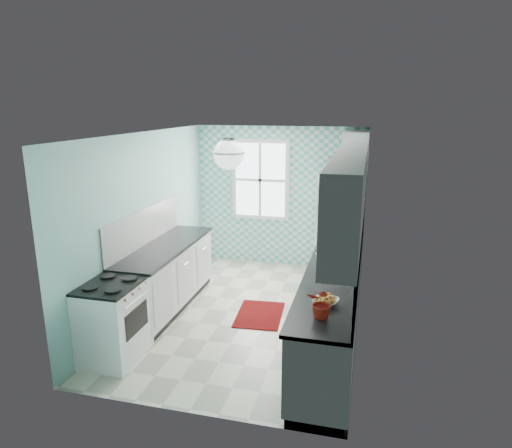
% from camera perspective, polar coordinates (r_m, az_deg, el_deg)
% --- Properties ---
extents(floor, '(3.00, 4.40, 0.02)m').
position_cam_1_polar(floor, '(6.56, -0.98, -11.22)').
color(floor, '#EFE6C9').
rests_on(floor, ground).
extents(ceiling, '(3.00, 4.40, 0.02)m').
position_cam_1_polar(ceiling, '(5.91, -1.08, 11.32)').
color(ceiling, white).
rests_on(ceiling, wall_back).
extents(wall_back, '(3.00, 0.02, 2.50)m').
position_cam_1_polar(wall_back, '(8.21, 3.01, 3.41)').
color(wall_back, '#84C4BC').
rests_on(wall_back, floor).
extents(wall_front, '(3.00, 0.02, 2.50)m').
position_cam_1_polar(wall_front, '(4.14, -9.14, -8.42)').
color(wall_front, '#84C4BC').
rests_on(wall_front, floor).
extents(wall_left, '(0.02, 4.40, 2.50)m').
position_cam_1_polar(wall_left, '(6.66, -13.67, 0.31)').
color(wall_left, '#84C4BC').
rests_on(wall_left, floor).
extents(wall_right, '(0.02, 4.40, 2.50)m').
position_cam_1_polar(wall_right, '(5.92, 13.24, -1.48)').
color(wall_right, '#84C4BC').
rests_on(wall_right, floor).
extents(accent_wall, '(3.00, 0.01, 2.50)m').
position_cam_1_polar(accent_wall, '(8.19, 2.98, 3.38)').
color(accent_wall, '#53BFB7').
rests_on(accent_wall, wall_back).
extents(window, '(1.04, 0.05, 1.44)m').
position_cam_1_polar(window, '(8.18, 0.56, 5.53)').
color(window, white).
rests_on(window, wall_back).
extents(backsplash_right, '(0.02, 3.60, 0.51)m').
position_cam_1_polar(backsplash_right, '(5.55, 12.88, -3.14)').
color(backsplash_right, white).
rests_on(backsplash_right, wall_right).
extents(backsplash_left, '(0.02, 2.15, 0.51)m').
position_cam_1_polar(backsplash_left, '(6.60, -13.77, -0.33)').
color(backsplash_left, white).
rests_on(backsplash_left, wall_left).
extents(upper_cabinets_right, '(0.33, 3.20, 0.90)m').
position_cam_1_polar(upper_cabinets_right, '(5.19, 11.57, 3.73)').
color(upper_cabinets_right, silver).
rests_on(upper_cabinets_right, wall_right).
extents(upper_cabinet_fridge, '(0.40, 0.74, 0.40)m').
position_cam_1_polar(upper_cabinet_fridge, '(7.55, 12.41, 9.76)').
color(upper_cabinet_fridge, silver).
rests_on(upper_cabinet_fridge, wall_right).
extents(ceiling_light, '(0.34, 0.34, 0.35)m').
position_cam_1_polar(ceiling_light, '(5.16, -3.43, 8.70)').
color(ceiling_light, silver).
rests_on(ceiling_light, ceiling).
extents(base_cabinets_right, '(0.60, 3.60, 0.90)m').
position_cam_1_polar(base_cabinets_right, '(5.83, 9.59, -9.94)').
color(base_cabinets_right, white).
rests_on(base_cabinets_right, floor).
extents(countertop_right, '(0.63, 3.60, 0.04)m').
position_cam_1_polar(countertop_right, '(5.65, 9.64, -5.60)').
color(countertop_right, black).
rests_on(countertop_right, base_cabinets_right).
extents(base_cabinets_left, '(0.60, 2.15, 0.90)m').
position_cam_1_polar(base_cabinets_left, '(6.70, -11.18, -6.65)').
color(base_cabinets_left, white).
rests_on(base_cabinets_left, floor).
extents(countertop_left, '(0.63, 2.15, 0.04)m').
position_cam_1_polar(countertop_left, '(6.54, -11.27, -2.82)').
color(countertop_left, black).
rests_on(countertop_left, base_cabinets_left).
extents(fridge, '(0.76, 0.76, 1.75)m').
position_cam_1_polar(fridge, '(7.77, 10.44, -0.30)').
color(fridge, white).
rests_on(fridge, floor).
extents(stove, '(0.60, 0.75, 0.90)m').
position_cam_1_polar(stove, '(5.57, -17.40, -11.40)').
color(stove, silver).
rests_on(stove, floor).
extents(sink, '(0.56, 0.47, 0.53)m').
position_cam_1_polar(sink, '(6.68, 10.59, -2.35)').
color(sink, silver).
rests_on(sink, countertop_right).
extents(rug, '(0.69, 0.93, 0.01)m').
position_cam_1_polar(rug, '(6.52, 0.45, -11.23)').
color(rug, maroon).
rests_on(rug, floor).
extents(dish_towel, '(0.05, 0.22, 0.33)m').
position_cam_1_polar(dish_towel, '(6.38, 7.24, -7.31)').
color(dish_towel, '#5BB8A1').
rests_on(dish_towel, base_cabinets_right).
extents(fruit_bowl, '(0.31, 0.31, 0.06)m').
position_cam_1_polar(fruit_bowl, '(4.63, 8.72, -9.57)').
color(fruit_bowl, white).
rests_on(fruit_bowl, countertop_right).
extents(potted_plant, '(0.31, 0.29, 0.30)m').
position_cam_1_polar(potted_plant, '(4.31, 8.38, -9.72)').
color(potted_plant, '#A72E1D').
rests_on(potted_plant, countertop_right).
extents(soap_bottle, '(0.10, 0.10, 0.19)m').
position_cam_1_polar(soap_bottle, '(6.80, 11.11, -1.15)').
color(soap_bottle, '#9EB7BF').
rests_on(soap_bottle, countertop_right).
extents(microwave, '(0.51, 0.36, 0.27)m').
position_cam_1_polar(microwave, '(7.57, 10.80, 7.13)').
color(microwave, white).
rests_on(microwave, fridge).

